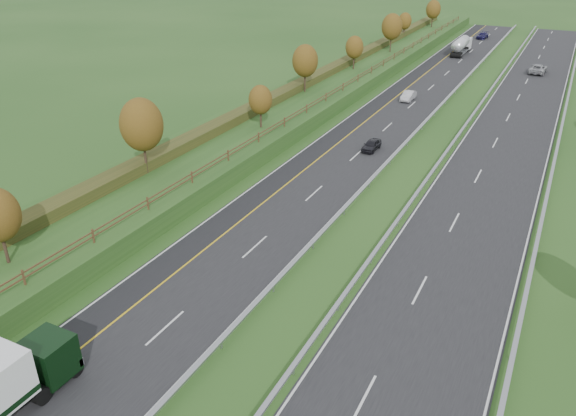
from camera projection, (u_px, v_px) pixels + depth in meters
name	position (u px, v px, depth m)	size (l,w,h in m)	color
ground	(430.00, 144.00, 69.87)	(400.00, 400.00, 0.00)	#244819
near_carriageway	(381.00, 124.00, 77.10)	(10.50, 200.00, 0.04)	black
far_carriageway	(507.00, 142.00, 70.43)	(10.50, 200.00, 0.04)	black
hard_shoulder	(355.00, 120.00, 78.62)	(3.00, 200.00, 0.04)	black
lane_markings	(427.00, 130.00, 74.40)	(26.75, 200.00, 0.01)	silver
embankment_left	(296.00, 105.00, 81.92)	(12.00, 200.00, 2.00)	#244819
hedge_left	(284.00, 93.00, 82.05)	(2.20, 180.00, 1.10)	#2E3716
fence_left	(324.00, 98.00, 79.01)	(0.12, 189.06, 1.20)	#422B19
median_barrier_near	(422.00, 125.00, 74.53)	(0.32, 200.00, 0.71)	#93969B
median_barrier_far	(461.00, 131.00, 72.47)	(0.32, 200.00, 0.71)	#93969B
outer_barrier_far	(558.00, 145.00, 67.82)	(0.32, 200.00, 0.71)	#93969B
trees_left	(288.00, 73.00, 76.71)	(6.64, 164.30, 7.66)	#2D2116
road_tanker	(461.00, 45.00, 120.41)	(2.40, 11.22, 3.46)	silver
car_dark_near	(371.00, 145.00, 67.46)	(1.52, 3.79, 1.29)	black
car_silver_mid	(408.00, 96.00, 87.51)	(1.51, 4.32, 1.42)	#BCBBC1
car_small_far	(483.00, 35.00, 138.10)	(2.04, 5.02, 1.46)	#17143F
car_oncoming	(538.00, 69.00, 104.15)	(2.75, 5.95, 1.65)	#9A9B9F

